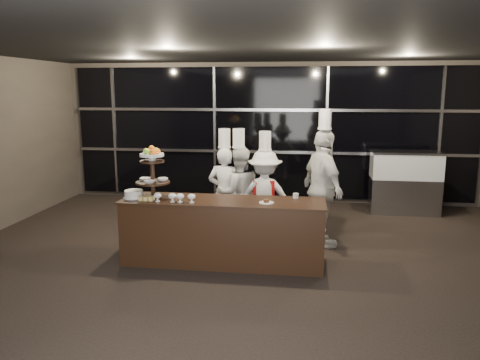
# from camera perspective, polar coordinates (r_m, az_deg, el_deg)

# --- Properties ---
(room) EXTENTS (10.00, 10.00, 10.00)m
(room) POSITION_cam_1_polar(r_m,az_deg,el_deg) (5.28, -0.56, 0.84)
(room) COLOR black
(room) RESTS_ON ground
(window_wall) EXTENTS (8.60, 0.10, 2.80)m
(window_wall) POSITION_cam_1_polar(r_m,az_deg,el_deg) (10.14, 3.63, 5.73)
(window_wall) COLOR black
(window_wall) RESTS_ON ground
(buffet_counter) EXTENTS (2.84, 0.74, 0.92)m
(buffet_counter) POSITION_cam_1_polar(r_m,az_deg,el_deg) (6.62, -2.09, -6.27)
(buffet_counter) COLOR black
(buffet_counter) RESTS_ON ground
(display_stand) EXTENTS (0.48, 0.48, 0.74)m
(display_stand) POSITION_cam_1_polar(r_m,az_deg,el_deg) (6.67, -10.64, 1.38)
(display_stand) COLOR black
(display_stand) RESTS_ON buffet_counter
(compotes) EXTENTS (0.59, 0.11, 0.12)m
(compotes) POSITION_cam_1_polar(r_m,az_deg,el_deg) (6.41, -7.89, -1.98)
(compotes) COLOR silver
(compotes) RESTS_ON buffet_counter
(layer_cake) EXTENTS (0.30, 0.30, 0.11)m
(layer_cake) POSITION_cam_1_polar(r_m,az_deg,el_deg) (6.78, -12.82, -1.69)
(layer_cake) COLOR white
(layer_cake) RESTS_ON buffet_counter
(pastry_squares) EXTENTS (0.20, 0.12, 0.05)m
(pastry_squares) POSITION_cam_1_polar(r_m,az_deg,el_deg) (6.60, -11.30, -2.20)
(pastry_squares) COLOR #DAC16A
(pastry_squares) RESTS_ON buffet_counter
(small_plate) EXTENTS (0.20, 0.20, 0.05)m
(small_plate) POSITION_cam_1_polar(r_m,az_deg,el_deg) (6.33, 3.24, -2.70)
(small_plate) COLOR white
(small_plate) RESTS_ON buffet_counter
(chef_cup) EXTENTS (0.08, 0.08, 0.07)m
(chef_cup) POSITION_cam_1_polar(r_m,az_deg,el_deg) (6.64, 6.81, -1.92)
(chef_cup) COLOR white
(chef_cup) RESTS_ON buffet_counter
(display_case) EXTENTS (1.34, 0.58, 1.24)m
(display_case) POSITION_cam_1_polar(r_m,az_deg,el_deg) (9.79, 19.47, 0.11)
(display_case) COLOR #A5A5AA
(display_case) RESTS_ON ground
(chef_a) EXTENTS (0.58, 0.41, 1.81)m
(chef_a) POSITION_cam_1_polar(r_m,az_deg,el_deg) (7.66, -1.87, -1.37)
(chef_a) COLOR white
(chef_a) RESTS_ON ground
(chef_b) EXTENTS (0.88, 0.78, 1.82)m
(chef_b) POSITION_cam_1_polar(r_m,az_deg,el_deg) (7.64, -0.15, -1.52)
(chef_b) COLOR silver
(chef_b) RESTS_ON ground
(chef_c) EXTENTS (0.98, 0.58, 1.78)m
(chef_c) POSITION_cam_1_polar(r_m,az_deg,el_deg) (7.55, 3.00, -1.84)
(chef_c) COLOR white
(chef_c) RESTS_ON ground
(chef_d) EXTENTS (0.88, 1.17, 2.14)m
(chef_d) POSITION_cam_1_polar(r_m,az_deg,el_deg) (7.32, 10.05, -0.96)
(chef_d) COLOR silver
(chef_d) RESTS_ON ground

